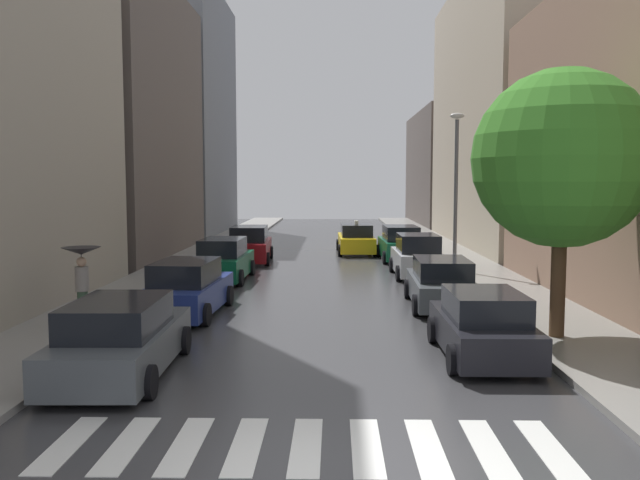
{
  "coord_description": "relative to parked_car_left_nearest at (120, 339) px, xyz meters",
  "views": [
    {
      "loc": [
        0.42,
        -8.42,
        3.95
      ],
      "look_at": [
        -0.27,
        22.36,
        1.18
      ],
      "focal_mm": 36.69,
      "sensor_mm": 36.0,
      "label": 1
    }
  ],
  "objects": [
    {
      "name": "parked_car_right_nearest",
      "position": [
        7.67,
        1.45,
        -0.02
      ],
      "size": [
        1.99,
        4.11,
        1.54
      ],
      "rotation": [
        0.0,
        0.0,
        1.57
      ],
      "color": "black",
      "rests_on": "ground"
    },
    {
      "name": "parked_car_left_second",
      "position": [
        0.01,
        6.02,
        0.02
      ],
      "size": [
        2.19,
        4.63,
        1.64
      ],
      "rotation": [
        0.0,
        0.0,
        1.52
      ],
      "color": "navy",
      "rests_on": "ground"
    },
    {
      "name": "parked_car_right_third",
      "position": [
        7.79,
        14.01,
        0.08
      ],
      "size": [
        2.06,
        4.07,
        1.78
      ],
      "rotation": [
        0.0,
        0.0,
        1.58
      ],
      "color": "#B2B7BF",
      "rests_on": "ground"
    },
    {
      "name": "crosswalk_stripes",
      "position": [
        3.94,
        -3.52,
        -0.74
      ],
      "size": [
        7.65,
        2.2,
        0.01
      ],
      "color": "silver",
      "rests_on": "ground"
    },
    {
      "name": "building_left_mid",
      "position": [
        -7.06,
        21.63,
        6.36
      ],
      "size": [
        6.0,
        14.5,
        14.22
      ],
      "primitive_type": "cube",
      "color": "#564C47",
      "rests_on": "ground"
    },
    {
      "name": "taxi_midroad",
      "position": [
        5.54,
        22.81,
        0.02
      ],
      "size": [
        2.17,
        4.71,
        1.81
      ],
      "rotation": [
        0.0,
        0.0,
        1.6
      ],
      "color": "yellow",
      "rests_on": "ground"
    },
    {
      "name": "street_tree_right",
      "position": [
        9.83,
        2.97,
        3.74
      ],
      "size": [
        4.31,
        4.31,
        6.51
      ],
      "color": "#513823",
      "rests_on": "sidewalk_right"
    },
    {
      "name": "lamp_post_right",
      "position": [
        9.49,
        14.85,
        3.26
      ],
      "size": [
        0.6,
        0.28,
        6.66
      ],
      "color": "#595B60",
      "rests_on": "sidewalk_right"
    },
    {
      "name": "sidewalk_left",
      "position": [
        -2.56,
        19.46,
        -0.67
      ],
      "size": [
        3.0,
        72.0,
        0.15
      ],
      "primitive_type": "cube",
      "color": "gray",
      "rests_on": "ground"
    },
    {
      "name": "pedestrian_foreground",
      "position": [
        -2.47,
        4.38,
        0.89
      ],
      "size": [
        1.03,
        1.03,
        2.03
      ],
      "rotation": [
        0.0,
        0.0,
        0.89
      ],
      "color": "#38513D",
      "rests_on": "sidewalk_left"
    },
    {
      "name": "building_right_far",
      "position": [
        14.94,
        48.02,
        4.37
      ],
      "size": [
        6.0,
        17.91,
        10.23
      ],
      "primitive_type": "cube",
      "color": "#564C47",
      "rests_on": "ground"
    },
    {
      "name": "ground_plane",
      "position": [
        3.94,
        19.46,
        -0.77
      ],
      "size": [
        28.0,
        72.0,
        0.04
      ],
      "primitive_type": "cube",
      "color": "#38383A"
    },
    {
      "name": "parked_car_right_second",
      "position": [
        7.71,
        7.44,
        -0.01
      ],
      "size": [
        2.12,
        4.5,
        1.55
      ],
      "rotation": [
        0.0,
        0.0,
        1.55
      ],
      "color": "#474C51",
      "rests_on": "ground"
    },
    {
      "name": "parked_car_left_third",
      "position": [
        -0.06,
        12.77,
        0.05
      ],
      "size": [
        2.08,
        4.45,
        1.7
      ],
      "rotation": [
        0.0,
        0.0,
        1.55
      ],
      "color": "#0C4C2D",
      "rests_on": "ground"
    },
    {
      "name": "parked_car_right_fourth",
      "position": [
        7.64,
        19.59,
        0.07
      ],
      "size": [
        2.14,
        4.57,
        1.75
      ],
      "rotation": [
        0.0,
        0.0,
        1.6
      ],
      "color": "#0C4C2D",
      "rests_on": "ground"
    },
    {
      "name": "parked_car_left_nearest",
      "position": [
        0.0,
        0.0,
        0.0
      ],
      "size": [
        2.22,
        4.79,
        1.58
      ],
      "rotation": [
        0.0,
        0.0,
        1.6
      ],
      "color": "#474C51",
      "rests_on": "ground"
    },
    {
      "name": "building_left_far",
      "position": [
        -7.06,
        36.46,
        8.15
      ],
      "size": [
        6.0,
        13.95,
        17.79
      ],
      "primitive_type": "cube",
      "color": "slate",
      "rests_on": "ground"
    },
    {
      "name": "parked_car_left_fourth",
      "position": [
        0.21,
        18.7,
        0.08
      ],
      "size": [
        2.23,
        4.52,
        1.78
      ],
      "rotation": [
        0.0,
        0.0,
        1.61
      ],
      "color": "maroon",
      "rests_on": "ground"
    },
    {
      "name": "sidewalk_right",
      "position": [
        10.44,
        19.46,
        -0.67
      ],
      "size": [
        3.0,
        72.0,
        0.15
      ],
      "primitive_type": "cube",
      "color": "gray",
      "rests_on": "ground"
    },
    {
      "name": "building_right_mid",
      "position": [
        14.94,
        27.58,
        7.35
      ],
      "size": [
        6.0,
        20.77,
        16.2
      ],
      "primitive_type": "cube",
      "color": "#B2A38C",
      "rests_on": "ground"
    }
  ]
}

